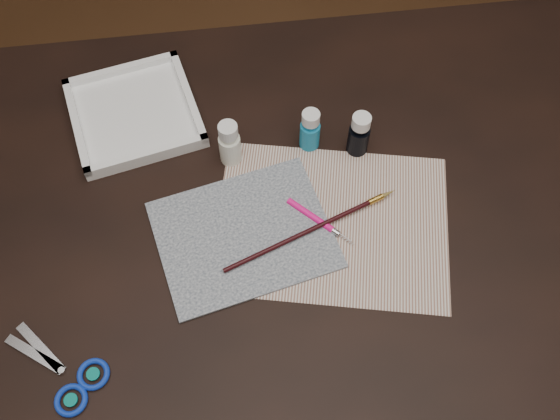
{
  "coord_description": "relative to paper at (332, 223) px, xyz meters",
  "views": [
    {
      "loc": [
        -0.06,
        -0.47,
        1.63
      ],
      "look_at": [
        0.0,
        0.0,
        0.8
      ],
      "focal_mm": 40.0,
      "sensor_mm": 36.0,
      "label": 1
    }
  ],
  "objects": [
    {
      "name": "ground",
      "position": [
        -0.08,
        0.01,
        -0.76
      ],
      "size": [
        3.5,
        3.5,
        0.02
      ],
      "primitive_type": "cube",
      "color": "#422614",
      "rests_on": "ground"
    },
    {
      "name": "table",
      "position": [
        -0.08,
        0.01,
        -0.38
      ],
      "size": [
        1.3,
        0.9,
        0.75
      ],
      "primitive_type": "cube",
      "color": "black",
      "rests_on": "ground"
    },
    {
      "name": "paper",
      "position": [
        0.0,
        0.0,
        0.0
      ],
      "size": [
        0.42,
        0.36,
        0.0
      ],
      "primitive_type": "cube",
      "rotation": [
        0.0,
        0.0,
        -0.22
      ],
      "color": "silver",
      "rests_on": "table"
    },
    {
      "name": "canvas",
      "position": [
        -0.14,
        -0.0,
        0.0
      ],
      "size": [
        0.31,
        0.27,
        0.0
      ],
      "primitive_type": "cube",
      "rotation": [
        0.0,
        0.0,
        0.22
      ],
      "color": "#131F33",
      "rests_on": "paper"
    },
    {
      "name": "paint_bottle_white",
      "position": [
        -0.15,
        0.15,
        0.04
      ],
      "size": [
        0.04,
        0.04,
        0.09
      ],
      "primitive_type": "cylinder",
      "rotation": [
        0.0,
        0.0,
        -0.09
      ],
      "color": "white",
      "rests_on": "table"
    },
    {
      "name": "paint_bottle_cyan",
      "position": [
        -0.01,
        0.16,
        0.04
      ],
      "size": [
        0.04,
        0.04,
        0.08
      ],
      "primitive_type": "cylinder",
      "rotation": [
        0.0,
        0.0,
        -0.16
      ],
      "color": "teal",
      "rests_on": "table"
    },
    {
      "name": "paint_bottle_navy",
      "position": [
        0.07,
        0.14,
        0.04
      ],
      "size": [
        0.05,
        0.05,
        0.09
      ],
      "primitive_type": "cylinder",
      "rotation": [
        0.0,
        0.0,
        0.43
      ],
      "color": "black",
      "rests_on": "table"
    },
    {
      "name": "paintbrush",
      "position": [
        -0.03,
        -0.01,
        0.01
      ],
      "size": [
        0.3,
        0.12,
        0.01
      ],
      "primitive_type": null,
      "rotation": [
        0.0,
        0.0,
        0.36
      ],
      "color": "black",
      "rests_on": "canvas"
    },
    {
      "name": "craft_knife",
      "position": [
        -0.02,
        -0.0,
        0.01
      ],
      "size": [
        0.1,
        0.1,
        0.01
      ],
      "primitive_type": null,
      "rotation": [
        0.0,
        0.0,
        -0.79
      ],
      "color": "#FF1285",
      "rests_on": "paper"
    },
    {
      "name": "scissors",
      "position": [
        -0.44,
        -0.18,
        0.0
      ],
      "size": [
        0.2,
        0.18,
        0.01
      ],
      "primitive_type": null,
      "rotation": [
        0.0,
        0.0,
        2.52
      ],
      "color": "silver",
      "rests_on": "table"
    },
    {
      "name": "palette_tray",
      "position": [
        -0.31,
        0.26,
        0.01
      ],
      "size": [
        0.25,
        0.25,
        0.03
      ],
      "primitive_type": "cube",
      "rotation": [
        0.0,
        0.0,
        0.22
      ],
      "color": "white",
      "rests_on": "table"
    }
  ]
}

